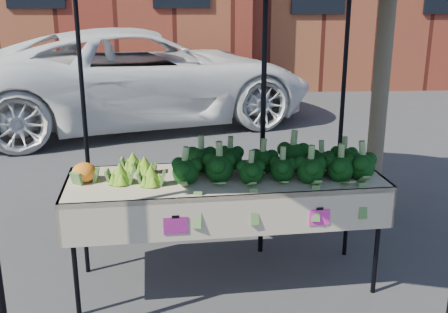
% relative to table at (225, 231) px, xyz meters
% --- Properties ---
extents(ground, '(90.00, 90.00, 0.00)m').
position_rel_table_xyz_m(ground, '(0.03, -0.08, -0.45)').
color(ground, '#353538').
extents(table, '(2.46, 1.00, 0.90)m').
position_rel_table_xyz_m(table, '(0.00, 0.00, 0.00)').
color(table, '#BFAD90').
rests_on(table, ground).
extents(canopy, '(3.16, 3.16, 2.74)m').
position_rel_table_xyz_m(canopy, '(-0.00, 0.60, 0.92)').
color(canopy, black).
rests_on(canopy, ground).
extents(broccoli_heap, '(1.54, 0.57, 0.26)m').
position_rel_table_xyz_m(broccoli_heap, '(0.36, 0.03, 0.58)').
color(broccoli_heap, black).
rests_on(broccoli_heap, table).
extents(romanesco_cluster, '(0.43, 0.57, 0.20)m').
position_rel_table_xyz_m(romanesco_cluster, '(-0.67, 0.04, 0.55)').
color(romanesco_cluster, '#81AC25').
rests_on(romanesco_cluster, table).
extents(cauliflower_pair, '(0.20, 0.20, 0.18)m').
position_rel_table_xyz_m(cauliflower_pair, '(-1.05, -0.05, 0.54)').
color(cauliflower_pair, orange).
rests_on(cauliflower_pair, table).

